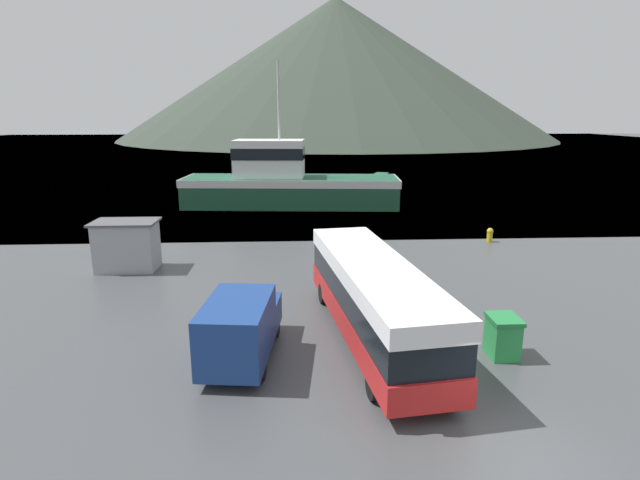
% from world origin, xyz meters
% --- Properties ---
extents(ground_plane, '(400.00, 400.00, 0.00)m').
position_xyz_m(ground_plane, '(0.00, 0.00, 0.00)').
color(ground_plane, '#424447').
extents(water_surface, '(240.00, 240.00, 0.00)m').
position_xyz_m(water_surface, '(0.00, 142.03, 0.00)').
color(water_surface, slate).
rests_on(water_surface, ground).
extents(hill_backdrop, '(142.61, 142.61, 45.24)m').
position_xyz_m(hill_backdrop, '(8.51, 165.30, 22.62)').
color(hill_backdrop, '#333D33').
rests_on(hill_backdrop, ground).
extents(tour_bus, '(4.06, 11.70, 3.07)m').
position_xyz_m(tour_bus, '(-2.75, 6.89, 1.74)').
color(tour_bus, red).
rests_on(tour_bus, ground).
extents(delivery_van, '(2.62, 5.45, 2.34)m').
position_xyz_m(delivery_van, '(-7.56, 5.51, 1.24)').
color(delivery_van, navy).
rests_on(delivery_van, ground).
extents(fishing_boat, '(19.99, 6.93, 12.91)m').
position_xyz_m(fishing_boat, '(-6.41, 35.41, 2.22)').
color(fishing_boat, '#1E5138').
rests_on(fishing_boat, water_surface).
extents(storage_bin, '(1.02, 1.24, 1.49)m').
position_xyz_m(storage_bin, '(1.62, 5.25, 0.76)').
color(storage_bin, green).
rests_on(storage_bin, ground).
extents(dock_kiosk, '(3.44, 2.22, 2.72)m').
position_xyz_m(dock_kiosk, '(-14.86, 16.32, 1.37)').
color(dock_kiosk, '#93999E').
rests_on(dock_kiosk, ground).
extents(small_boat, '(4.14, 7.54, 0.76)m').
position_xyz_m(small_boat, '(4.82, 51.96, 0.38)').
color(small_boat, '#1E5138').
rests_on(small_boat, water_surface).
extents(mooring_bollard, '(0.43, 0.43, 0.95)m').
position_xyz_m(mooring_bollard, '(7.37, 21.20, 0.52)').
color(mooring_bollard, '#B29919').
rests_on(mooring_bollard, ground).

